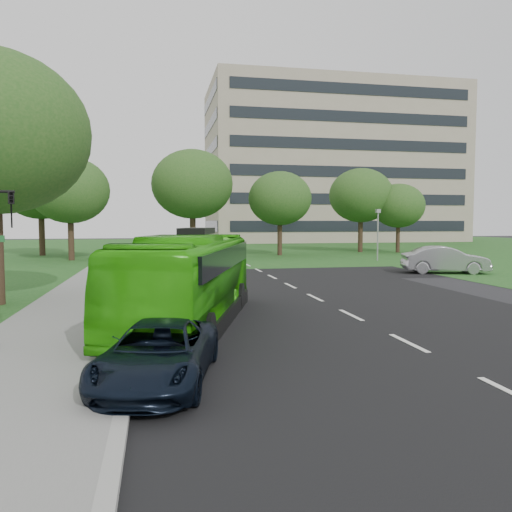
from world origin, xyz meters
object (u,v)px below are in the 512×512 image
at_px(tree_park_a, 70,190).
at_px(camera_pole, 378,228).
at_px(tree_park_d, 361,196).
at_px(tree_park_b, 192,184).
at_px(office_building, 330,166).
at_px(tree_park_f, 41,187).
at_px(tree_park_e, 398,206).
at_px(sedan, 445,260).
at_px(tree_park_c, 280,198).
at_px(suv, 159,353).
at_px(bus, 190,279).

height_order(tree_park_a, camera_pole, tree_park_a).
bearing_deg(tree_park_d, tree_park_b, -172.59).
relative_size(office_building, tree_park_b, 4.07).
distance_m(tree_park_a, tree_park_f, 7.70).
relative_size(tree_park_d, tree_park_e, 1.23).
distance_m(tree_park_f, sedan, 36.14).
xyz_separation_m(tree_park_b, tree_park_c, (8.14, -0.76, -1.26)).
height_order(tree_park_f, sedan, tree_park_f).
distance_m(tree_park_a, sedan, 29.24).
xyz_separation_m(office_building, sedan, (-10.94, -51.96, -11.66)).
bearing_deg(camera_pole, tree_park_b, 141.16).
bearing_deg(office_building, sedan, -101.89).
relative_size(tree_park_b, suv, 2.26).
height_order(sedan, suv, sedan).
height_order(tree_park_b, suv, tree_park_b).
relative_size(tree_park_f, camera_pole, 2.24).
xyz_separation_m(tree_park_e, tree_park_f, (-35.01, 2.36, 1.59)).
distance_m(tree_park_c, tree_park_d, 9.91).
relative_size(sedan, camera_pole, 1.22).
height_order(bus, camera_pole, camera_pole).
height_order(office_building, tree_park_e, office_building).
height_order(office_building, tree_park_f, office_building).
relative_size(office_building, suv, 9.22).
bearing_deg(tree_park_e, tree_park_f, 176.15).
distance_m(tree_park_d, sedan, 21.78).
xyz_separation_m(tree_park_e, camera_pole, (-6.69, -9.58, -2.09)).
xyz_separation_m(tree_park_a, tree_park_d, (27.77, 5.72, 0.15)).
bearing_deg(tree_park_e, suv, -122.94).
xyz_separation_m(tree_park_a, tree_park_e, (31.32, 4.38, -0.94)).
distance_m(tree_park_a, tree_park_c, 18.55).
relative_size(tree_park_f, suv, 2.17).
bearing_deg(tree_park_d, bus, -120.78).
bearing_deg(office_building, tree_park_f, -142.50).
distance_m(tree_park_b, tree_park_d, 17.72).
bearing_deg(camera_pole, bus, -134.63).
bearing_deg(sedan, tree_park_b, 53.59).
distance_m(tree_park_d, suv, 44.46).
relative_size(tree_park_c, sedan, 1.54).
xyz_separation_m(tree_park_b, bus, (-2.25, -30.96, -5.23)).
distance_m(tree_park_a, bus, 28.97).
relative_size(office_building, tree_park_e, 5.66).
xyz_separation_m(tree_park_c, tree_park_e, (12.96, 1.69, -0.56)).
xyz_separation_m(office_building, suv, (-28.46, -69.96, -11.90)).
height_order(tree_park_c, suv, tree_park_c).
relative_size(tree_park_b, bus, 0.97).
relative_size(tree_park_d, camera_pole, 2.07).
bearing_deg(tree_park_e, tree_park_d, 159.15).
bearing_deg(sedan, office_building, 4.28).
bearing_deg(camera_pole, tree_park_f, 149.27).
bearing_deg(tree_park_a, tree_park_f, 118.72).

